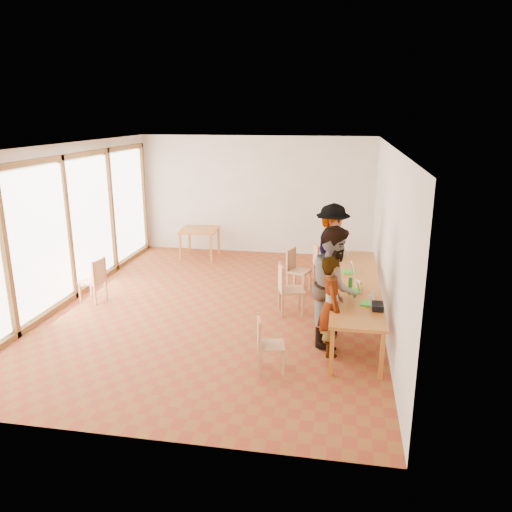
{
  "coord_description": "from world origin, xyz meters",
  "views": [
    {
      "loc": [
        2.21,
        -8.55,
        3.55
      ],
      "look_at": [
        0.74,
        -0.18,
        1.1
      ],
      "focal_mm": 35.0,
      "sensor_mm": 36.0,
      "label": 1
    }
  ],
  "objects": [
    {
      "name": "clear_glass",
      "position": [
        2.35,
        1.32,
        0.8
      ],
      "size": [
        0.07,
        0.07,
        0.09
      ],
      "primitive_type": "cylinder",
      "color": "silver",
      "rests_on": "communal_table"
    },
    {
      "name": "person_mid",
      "position": [
        2.15,
        -1.07,
        0.95
      ],
      "size": [
        0.77,
        0.96,
        1.9
      ],
      "primitive_type": "imported",
      "rotation": [
        0.0,
        0.0,
        1.51
      ],
      "color": "gray",
      "rests_on": "ground"
    },
    {
      "name": "wall_back",
      "position": [
        0.0,
        4.0,
        1.5
      ],
      "size": [
        6.0,
        0.1,
        3.0
      ],
      "primitive_type": "cube",
      "color": "silver",
      "rests_on": "ground"
    },
    {
      "name": "person_near",
      "position": [
        2.11,
        -1.51,
        0.77
      ],
      "size": [
        0.49,
        0.63,
        1.54
      ],
      "primitive_type": "imported",
      "rotation": [
        0.0,
        0.0,
        1.81
      ],
      "color": "gray",
      "rests_on": "ground"
    },
    {
      "name": "pink_phone",
      "position": [
        2.51,
        -0.64,
        0.76
      ],
      "size": [
        0.05,
        0.1,
        0.01
      ],
      "primitive_type": "cube",
      "color": "#C03D75",
      "rests_on": "communal_table"
    },
    {
      "name": "chair_spare",
      "position": [
        -2.41,
        -0.12,
        0.53
      ],
      "size": [
        0.46,
        0.46,
        0.46
      ],
      "rotation": [
        0.0,
        0.0,
        2.98
      ],
      "color": "tan",
      "rests_on": "ground"
    },
    {
      "name": "laptop_near",
      "position": [
        2.68,
        -1.31,
        0.8
      ],
      "size": [
        0.24,
        0.26,
        0.18
      ],
      "rotation": [
        0.0,
        0.0,
        -0.29
      ],
      "color": "green",
      "rests_on": "communal_table"
    },
    {
      "name": "chair_mid",
      "position": [
        1.27,
        -0.06,
        0.57
      ],
      "size": [
        0.54,
        0.54,
        0.49
      ],
      "rotation": [
        0.0,
        0.0,
        0.28
      ],
      "color": "tan",
      "rests_on": "ground"
    },
    {
      "name": "wall_front",
      "position": [
        0.0,
        -4.0,
        1.5
      ],
      "size": [
        6.0,
        0.1,
        3.0
      ],
      "primitive_type": "cube",
      "color": "silver",
      "rests_on": "ground"
    },
    {
      "name": "black_pouch",
      "position": [
        2.8,
        -1.48,
        0.8
      ],
      "size": [
        0.16,
        0.26,
        0.09
      ],
      "primitive_type": "cube",
      "color": "black",
      "rests_on": "communal_table"
    },
    {
      "name": "ground",
      "position": [
        0.0,
        0.0,
        0.0
      ],
      "size": [
        8.0,
        8.0,
        0.0
      ],
      "primitive_type": "plane",
      "color": "brown",
      "rests_on": "ground"
    },
    {
      "name": "window_wall",
      "position": [
        -2.96,
        0.0,
        1.5
      ],
      "size": [
        0.1,
        8.0,
        3.0
      ],
      "primitive_type": "cube",
      "color": "white",
      "rests_on": "ground"
    },
    {
      "name": "communal_table",
      "position": [
        2.5,
        -0.24,
        0.7
      ],
      "size": [
        0.8,
        4.0,
        0.75
      ],
      "color": "#C0652A",
      "rests_on": "ground"
    },
    {
      "name": "yellow_mug",
      "position": [
        2.55,
        -0.67,
        0.8
      ],
      "size": [
        0.17,
        0.17,
        0.11
      ],
      "primitive_type": "imported",
      "rotation": [
        0.0,
        0.0,
        0.31
      ],
      "color": "yellow",
      "rests_on": "communal_table"
    },
    {
      "name": "chair_far",
      "position": [
        1.3,
        1.22,
        0.54
      ],
      "size": [
        0.52,
        0.52,
        0.47
      ],
      "rotation": [
        0.0,
        0.0,
        -0.33
      ],
      "color": "tan",
      "rests_on": "ground"
    },
    {
      "name": "laptop_mid",
      "position": [
        2.49,
        -0.77,
        0.8
      ],
      "size": [
        0.23,
        0.25,
        0.19
      ],
      "rotation": [
        0.0,
        0.0,
        0.2
      ],
      "color": "green",
      "rests_on": "communal_table"
    },
    {
      "name": "side_table",
      "position": [
        -1.29,
        3.2,
        0.67
      ],
      "size": [
        0.9,
        0.9,
        0.75
      ],
      "rotation": [
        0.0,
        0.0,
        0.09
      ],
      "color": "#C0652A",
      "rests_on": "ground"
    },
    {
      "name": "condiment_cup",
      "position": [
        2.53,
        -0.4,
        0.78
      ],
      "size": [
        0.08,
        0.08,
        0.06
      ],
      "primitive_type": "cylinder",
      "color": "white",
      "rests_on": "communal_table"
    },
    {
      "name": "laptop_far",
      "position": [
        2.4,
        0.24,
        0.8
      ],
      "size": [
        0.23,
        0.26,
        0.2
      ],
      "rotation": [
        0.0,
        0.0,
        0.13
      ],
      "color": "green",
      "rests_on": "communal_table"
    },
    {
      "name": "green_bottle",
      "position": [
        2.39,
        -0.89,
        0.89
      ],
      "size": [
        0.07,
        0.07,
        0.28
      ],
      "primitive_type": "cylinder",
      "color": "#1E8321",
      "rests_on": "communal_table"
    },
    {
      "name": "chair_near",
      "position": [
        1.23,
        -2.22,
        0.5
      ],
      "size": [
        0.45,
        0.45,
        0.43
      ],
      "rotation": [
        0.0,
        0.0,
        0.21
      ],
      "color": "tan",
      "rests_on": "ground"
    },
    {
      "name": "ceiling",
      "position": [
        0.0,
        0.0,
        3.02
      ],
      "size": [
        6.0,
        8.0,
        0.04
      ],
      "primitive_type": "cube",
      "color": "white",
      "rests_on": "wall_back"
    },
    {
      "name": "person_far",
      "position": [
        2.04,
        1.23,
        0.92
      ],
      "size": [
        0.89,
        1.29,
        1.83
      ],
      "primitive_type": "imported",
      "rotation": [
        0.0,
        0.0,
        1.38
      ],
      "color": "gray",
      "rests_on": "ground"
    },
    {
      "name": "wall_right",
      "position": [
        3.0,
        0.0,
        1.5
      ],
      "size": [
        0.1,
        8.0,
        3.0
      ],
      "primitive_type": "cube",
      "color": "silver",
      "rests_on": "ground"
    },
    {
      "name": "chair_empty",
      "position": [
        1.79,
        1.83,
        0.51
      ],
      "size": [
        0.49,
        0.49,
        0.44
      ],
      "rotation": [
        0.0,
        0.0,
        0.32
      ],
      "color": "tan",
      "rests_on": "ground"
    }
  ]
}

